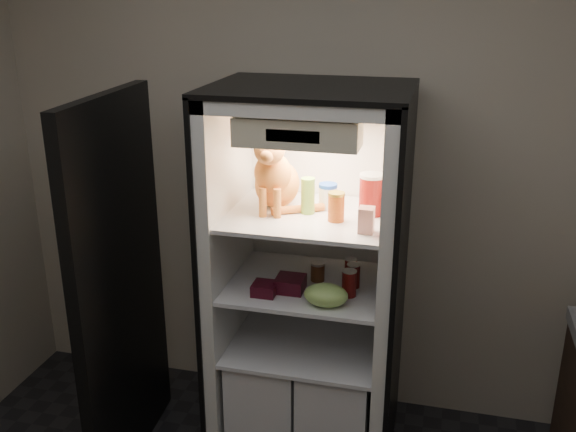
# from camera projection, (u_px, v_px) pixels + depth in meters

# --- Properties ---
(room_shell) EXTENTS (3.60, 3.60, 3.60)m
(room_shell) POSITION_uv_depth(u_px,v_px,m) (198.00, 260.00, 1.65)
(room_shell) COLOR white
(room_shell) RESTS_ON floor
(refrigerator) EXTENTS (0.90, 0.72, 1.88)m
(refrigerator) POSITION_uv_depth(u_px,v_px,m) (309.00, 304.00, 3.19)
(refrigerator) COLOR white
(refrigerator) RESTS_ON floor
(fridge_door) EXTENTS (0.11, 0.87, 1.85)m
(fridge_door) POSITION_uv_depth(u_px,v_px,m) (120.00, 292.00, 3.04)
(fridge_door) COLOR black
(fridge_door) RESTS_ON floor
(tabby_cat) EXTENTS (0.35, 0.40, 0.42)m
(tabby_cat) POSITION_uv_depth(u_px,v_px,m) (275.00, 177.00, 2.98)
(tabby_cat) COLOR #CD561A
(tabby_cat) RESTS_ON refrigerator
(parmesan_shaker) EXTENTS (0.07, 0.07, 0.17)m
(parmesan_shaker) POSITION_uv_depth(u_px,v_px,m) (308.00, 196.00, 2.94)
(parmesan_shaker) COLOR #238127
(parmesan_shaker) RESTS_ON refrigerator
(mayo_tub) EXTENTS (0.09, 0.09, 0.12)m
(mayo_tub) POSITION_uv_depth(u_px,v_px,m) (328.00, 196.00, 3.02)
(mayo_tub) COLOR white
(mayo_tub) RESTS_ON refrigerator
(salsa_jar) EXTENTS (0.08, 0.08, 0.13)m
(salsa_jar) POSITION_uv_depth(u_px,v_px,m) (336.00, 207.00, 2.85)
(salsa_jar) COLOR #990D0E
(salsa_jar) RESTS_ON refrigerator
(pepper_jar) EXTENTS (0.11, 0.11, 0.19)m
(pepper_jar) POSITION_uv_depth(u_px,v_px,m) (371.00, 194.00, 2.93)
(pepper_jar) COLOR maroon
(pepper_jar) RESTS_ON refrigerator
(cream_carton) EXTENTS (0.07, 0.07, 0.11)m
(cream_carton) POSITION_uv_depth(u_px,v_px,m) (366.00, 220.00, 2.72)
(cream_carton) COLOR silver
(cream_carton) RESTS_ON refrigerator
(soda_can_a) EXTENTS (0.06, 0.06, 0.11)m
(soda_can_a) POSITION_uv_depth(u_px,v_px,m) (351.00, 269.00, 3.09)
(soda_can_a) COLOR black
(soda_can_a) RESTS_ON refrigerator
(soda_can_b) EXTENTS (0.06, 0.06, 0.12)m
(soda_can_b) POSITION_uv_depth(u_px,v_px,m) (353.00, 276.00, 3.02)
(soda_can_b) COLOR black
(soda_can_b) RESTS_ON refrigerator
(soda_can_c) EXTENTS (0.07, 0.07, 0.13)m
(soda_can_c) POSITION_uv_depth(u_px,v_px,m) (349.00, 283.00, 2.93)
(soda_can_c) COLOR black
(soda_can_c) RESTS_ON refrigerator
(condiment_jar) EXTENTS (0.07, 0.07, 0.09)m
(condiment_jar) POSITION_uv_depth(u_px,v_px,m) (318.00, 271.00, 3.09)
(condiment_jar) COLOR #502B16
(condiment_jar) RESTS_ON refrigerator
(grape_bag) EXTENTS (0.20, 0.14, 0.10)m
(grape_bag) POSITION_uv_depth(u_px,v_px,m) (326.00, 295.00, 2.85)
(grape_bag) COLOR #97D061
(grape_bag) RESTS_ON refrigerator
(berry_box_left) EXTENTS (0.11, 0.11, 0.05)m
(berry_box_left) POSITION_uv_depth(u_px,v_px,m) (265.00, 289.00, 2.96)
(berry_box_left) COLOR #4F0D1B
(berry_box_left) RESTS_ON refrigerator
(berry_box_right) EXTENTS (0.13, 0.13, 0.07)m
(berry_box_right) POSITION_uv_depth(u_px,v_px,m) (290.00, 284.00, 2.99)
(berry_box_right) COLOR #4F0D1B
(berry_box_right) RESTS_ON refrigerator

